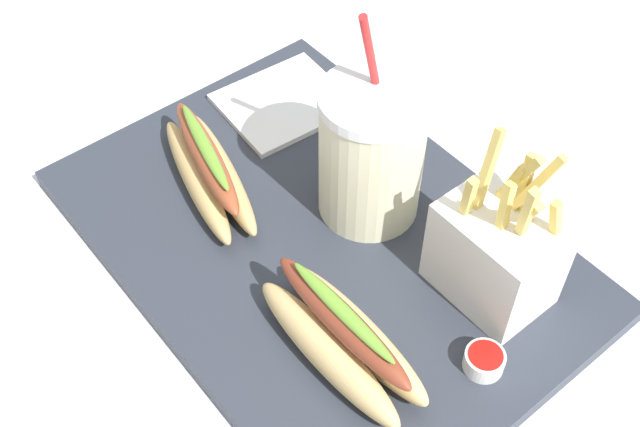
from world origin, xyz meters
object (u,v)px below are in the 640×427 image
hot_dog_2 (342,337)px  napkin_stack (284,103)px  fries_basket (496,252)px  hot_dog_1 (208,170)px  soda_cup (369,151)px  ketchup_cup_1 (484,360)px

hot_dog_2 → napkin_stack: (0.27, -0.15, -0.02)m
hot_dog_2 → napkin_stack: size_ratio=1.35×
fries_basket → hot_dog_1: (0.25, 0.12, -0.03)m
soda_cup → ketchup_cup_1: soda_cup is taller
hot_dog_2 → ketchup_cup_1: size_ratio=5.08×
hot_dog_1 → ketchup_cup_1: size_ratio=5.41×
hot_dog_2 → ketchup_cup_1: hot_dog_2 is taller
ketchup_cup_1 → napkin_stack: (0.35, -0.07, -0.01)m
soda_cup → hot_dog_2: size_ratio=1.28×
hot_dog_1 → napkin_stack: 0.13m
soda_cup → napkin_stack: soda_cup is taller
ketchup_cup_1 → napkin_stack: bearing=-10.8°
soda_cup → hot_dog_1: (0.11, 0.10, -0.05)m
fries_basket → ketchup_cup_1: 0.09m
hot_dog_1 → ketchup_cup_1: 0.30m
ketchup_cup_1 → soda_cup: bearing=-12.6°
fries_basket → hot_dog_2: (0.03, 0.14, -0.02)m
soda_cup → napkin_stack: 0.17m
fries_basket → ketchup_cup_1: (-0.05, 0.06, -0.04)m
ketchup_cup_1 → hot_dog_2: bearing=45.2°
fries_basket → soda_cup: bearing=7.2°
hot_dog_2 → soda_cup: bearing=-48.1°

